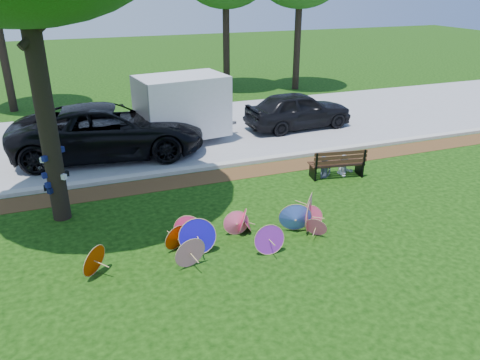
% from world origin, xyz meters
% --- Properties ---
extents(ground, '(90.00, 90.00, 0.00)m').
position_xyz_m(ground, '(0.00, 0.00, 0.00)').
color(ground, black).
rests_on(ground, ground).
extents(mulch_strip, '(90.00, 1.00, 0.01)m').
position_xyz_m(mulch_strip, '(0.00, 4.50, 0.01)').
color(mulch_strip, '#472D16').
rests_on(mulch_strip, ground).
extents(curb, '(90.00, 0.30, 0.12)m').
position_xyz_m(curb, '(0.00, 5.20, 0.06)').
color(curb, '#B7B5AD').
rests_on(curb, ground).
extents(street, '(90.00, 8.00, 0.01)m').
position_xyz_m(street, '(0.00, 9.35, 0.01)').
color(street, gray).
rests_on(street, ground).
extents(parasol_pile, '(6.01, 1.67, 0.85)m').
position_xyz_m(parasol_pile, '(-0.09, 0.53, 0.36)').
color(parasol_pile, '#CC2F00').
rests_on(parasol_pile, ground).
extents(black_van, '(6.68, 3.72, 1.77)m').
position_xyz_m(black_van, '(-2.16, 7.60, 0.88)').
color(black_van, black).
rests_on(black_van, ground).
extents(dark_pickup, '(4.46, 1.96, 1.49)m').
position_xyz_m(dark_pickup, '(5.39, 8.27, 0.75)').
color(dark_pickup, black).
rests_on(dark_pickup, ground).
extents(cargo_trailer, '(3.33, 2.37, 2.77)m').
position_xyz_m(cargo_trailer, '(0.56, 8.13, 1.38)').
color(cargo_trailer, silver).
rests_on(cargo_trailer, ground).
extents(park_bench, '(1.79, 0.91, 0.89)m').
position_xyz_m(park_bench, '(4.13, 3.24, 0.45)').
color(park_bench, black).
rests_on(park_bench, ground).
extents(person_left, '(0.55, 0.44, 1.30)m').
position_xyz_m(person_left, '(3.78, 3.29, 0.65)').
color(person_left, '#383D4C').
rests_on(person_left, ground).
extents(person_right, '(0.60, 0.48, 1.19)m').
position_xyz_m(person_right, '(4.48, 3.29, 0.59)').
color(person_right, silver).
rests_on(person_right, ground).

